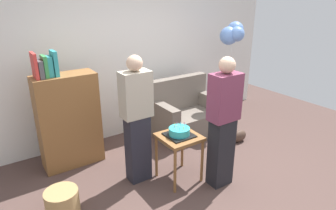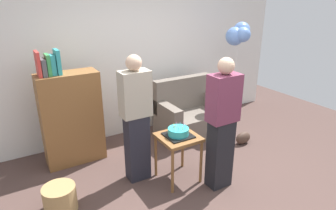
% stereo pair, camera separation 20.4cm
% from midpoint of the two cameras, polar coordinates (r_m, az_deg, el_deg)
% --- Properties ---
extents(ground_plane, '(8.00, 8.00, 0.00)m').
position_cam_midpoint_polar(ground_plane, '(3.79, 5.45, -16.06)').
color(ground_plane, '#4C3833').
extents(wall_back, '(6.00, 0.10, 2.70)m').
position_cam_midpoint_polar(wall_back, '(4.87, -9.61, 9.64)').
color(wall_back, silver).
rests_on(wall_back, ground_plane).
extents(couch, '(1.10, 0.70, 0.96)m').
position_cam_midpoint_polar(couch, '(4.99, 2.22, -1.95)').
color(couch, '#6B6056').
rests_on(couch, ground_plane).
extents(bookshelf, '(0.80, 0.36, 1.62)m').
position_cam_midpoint_polar(bookshelf, '(4.24, -20.18, -2.59)').
color(bookshelf, brown).
rests_on(bookshelf, ground_plane).
extents(side_table, '(0.48, 0.48, 0.62)m').
position_cam_midpoint_polar(side_table, '(3.70, 0.59, -7.34)').
color(side_table, brown).
rests_on(side_table, ground_plane).
extents(birthday_cake, '(0.32, 0.32, 0.17)m').
position_cam_midpoint_polar(birthday_cake, '(3.63, 0.60, -5.30)').
color(birthday_cake, black).
rests_on(birthday_cake, side_table).
extents(person_blowing_candles, '(0.36, 0.22, 1.63)m').
position_cam_midpoint_polar(person_blowing_candles, '(3.60, -7.71, -2.92)').
color(person_blowing_candles, '#23232D').
rests_on(person_blowing_candles, ground_plane).
extents(person_holding_cake, '(0.36, 0.22, 1.63)m').
position_cam_midpoint_polar(person_holding_cake, '(3.52, 9.03, -3.54)').
color(person_holding_cake, black).
rests_on(person_holding_cake, ground_plane).
extents(wicker_basket, '(0.36, 0.36, 0.30)m').
position_cam_midpoint_polar(wicker_basket, '(3.56, -21.51, -17.34)').
color(wicker_basket, '#A88451').
rests_on(wicker_basket, ground_plane).
extents(handbag, '(0.28, 0.14, 0.20)m').
position_cam_midpoint_polar(handbag, '(4.92, 12.55, -5.92)').
color(handbag, '#473328').
rests_on(handbag, ground_plane).
extents(balloon_bunch, '(0.42, 0.40, 1.85)m').
position_cam_midpoint_polar(balloon_bunch, '(5.10, 11.38, 13.51)').
color(balloon_bunch, silver).
rests_on(balloon_bunch, ground_plane).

